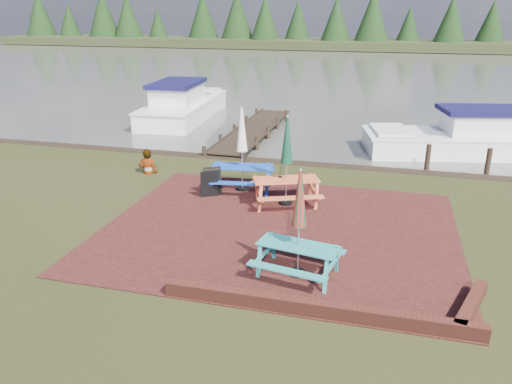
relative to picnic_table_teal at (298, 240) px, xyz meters
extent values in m
plane|color=black|center=(-0.89, 1.19, -0.83)|extent=(120.00, 120.00, 0.00)
cube|color=#3C1713|center=(-0.89, 2.19, -0.82)|extent=(9.00, 7.50, 0.02)
cube|color=#4C1E16|center=(0.61, -1.41, -0.68)|extent=(6.00, 0.22, 0.30)
cube|color=#4C1E16|center=(3.41, -0.61, -0.68)|extent=(0.82, 1.77, 0.30)
cube|color=#44403A|center=(-0.89, 38.19, -0.83)|extent=(120.00, 60.00, 0.02)
cube|color=black|center=(-0.89, 67.19, -0.33)|extent=(120.00, 10.00, 1.20)
cube|color=teal|center=(0.00, 0.00, -0.13)|extent=(1.81, 0.97, 0.04)
cube|color=teal|center=(-0.12, -0.64, -0.41)|extent=(1.73, 0.54, 0.04)
cube|color=teal|center=(0.12, 0.64, -0.41)|extent=(1.73, 0.54, 0.04)
cube|color=teal|center=(-0.73, 0.14, -0.48)|extent=(0.35, 1.47, 0.70)
cube|color=teal|center=(0.73, -0.14, -0.48)|extent=(0.35, 1.47, 0.70)
cylinder|color=black|center=(0.00, 0.00, -0.79)|extent=(0.34, 0.34, 0.10)
cylinder|color=#B2B2B7|center=(0.00, 0.00, 0.36)|extent=(0.03, 0.03, 2.38)
cone|color=#B41D19|center=(0.00, 0.00, 0.93)|extent=(0.30, 0.30, 1.19)
cube|color=#CE5A34|center=(-1.08, 4.00, -0.06)|extent=(2.01, 1.39, 0.04)
cube|color=#CE5A34|center=(-0.82, 3.34, -0.37)|extent=(1.83, 0.94, 0.04)
cube|color=#CE5A34|center=(-1.35, 4.65, -0.37)|extent=(1.83, 0.94, 0.04)
cube|color=#CE5A34|center=(-1.84, 3.69, -0.45)|extent=(0.69, 1.54, 0.77)
cube|color=#CE5A34|center=(-0.33, 4.31, -0.45)|extent=(0.69, 1.54, 0.77)
cylinder|color=black|center=(-1.08, 4.00, -0.78)|extent=(0.38, 0.38, 0.10)
cylinder|color=#B2B2B7|center=(-1.08, 4.00, 0.47)|extent=(0.04, 0.04, 2.60)
cone|color=#0E3622|center=(-1.08, 4.00, 1.09)|extent=(0.33, 0.33, 1.30)
cube|color=#1641A7|center=(-2.66, 4.85, -0.05)|extent=(1.99, 1.01, 0.04)
cube|color=#1641A7|center=(-2.55, 4.14, -0.36)|extent=(1.91, 0.53, 0.04)
cube|color=#1641A7|center=(-2.77, 5.56, -0.36)|extent=(1.91, 0.53, 0.04)
cube|color=#1641A7|center=(-3.47, 4.73, -0.44)|extent=(0.33, 1.64, 0.78)
cube|color=#1641A7|center=(-1.85, 4.98, -0.44)|extent=(0.33, 1.64, 0.78)
cylinder|color=black|center=(-2.66, 4.85, -0.78)|extent=(0.38, 0.38, 0.11)
cylinder|color=#B2B2B7|center=(-2.66, 4.85, 0.48)|extent=(0.04, 0.04, 2.64)
cone|color=silver|center=(-2.66, 4.85, 1.12)|extent=(0.34, 0.34, 1.32)
cube|color=black|center=(-3.42, 3.92, -0.39)|extent=(0.57, 0.45, 0.87)
cube|color=black|center=(-3.42, 4.21, -0.39)|extent=(0.57, 0.45, 0.87)
cube|color=black|center=(-3.42, 4.07, 0.03)|extent=(0.49, 0.30, 0.03)
cube|color=black|center=(-4.39, 12.69, -0.71)|extent=(1.60, 9.00, 0.06)
cube|color=black|center=(-5.14, 12.69, -0.66)|extent=(0.08, 9.00, 0.08)
cube|color=black|center=(-3.64, 12.69, -0.66)|extent=(0.08, 9.00, 0.08)
cylinder|color=black|center=(-5.19, 8.19, -0.93)|extent=(0.16, 0.16, 1.00)
cylinder|color=black|center=(-3.59, 8.19, -0.93)|extent=(0.16, 0.16, 1.00)
cube|color=white|center=(-9.06, 15.52, -0.67)|extent=(3.24, 7.99, 1.12)
cube|color=white|center=(-9.06, 15.52, -0.09)|extent=(3.31, 8.15, 0.09)
cube|color=white|center=(-8.99, 14.58, 0.45)|extent=(2.16, 3.41, 0.95)
cube|color=#0F0E34|center=(-8.99, 14.58, 0.98)|extent=(2.41, 3.90, 0.20)
cube|color=white|center=(-9.28, 18.48, 0.06)|extent=(2.37, 1.57, 0.11)
cube|color=white|center=(4.56, 11.82, -0.70)|extent=(7.91, 4.15, 1.00)
cube|color=white|center=(4.56, 11.82, -0.18)|extent=(8.07, 4.24, 0.08)
cube|color=white|center=(5.45, 12.01, 0.30)|extent=(3.49, 2.51, 0.85)
cube|color=#0F0E34|center=(5.45, 12.01, 0.78)|extent=(3.97, 2.81, 0.18)
cube|color=white|center=(1.77, 11.21, -0.05)|extent=(1.80, 2.46, 0.10)
imported|color=gray|center=(-6.31, 5.62, 0.04)|extent=(0.71, 0.55, 1.75)
camera|label=1|loc=(1.57, -9.41, 4.58)|focal=35.00mm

